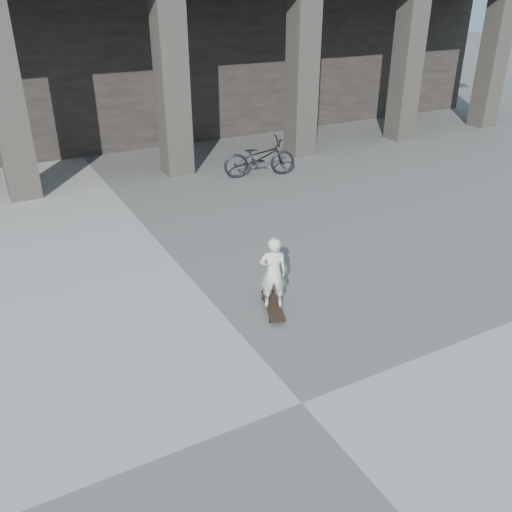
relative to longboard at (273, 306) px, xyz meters
name	(u,v)px	position (x,y,z in m)	size (l,w,h in m)	color
ground	(302,403)	(-0.67, -1.82, -0.07)	(90.00, 90.00, 0.00)	#535350
colonnade	(46,30)	(-0.67, 11.95, 2.96)	(28.00, 8.82, 6.00)	black
longboard	(273,306)	(0.00, 0.00, 0.00)	(0.48, 0.89, 0.09)	black
child	(273,273)	(0.00, 0.00, 0.55)	(0.38, 0.25, 1.05)	beige
bicycle	(259,157)	(2.77, 5.48, 0.39)	(0.61, 1.75, 0.92)	black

